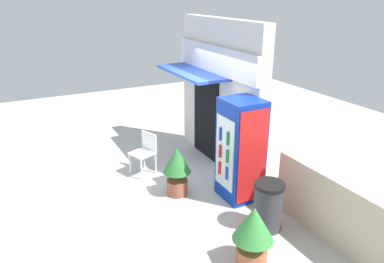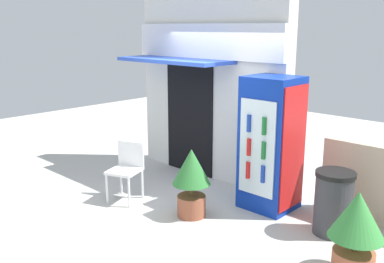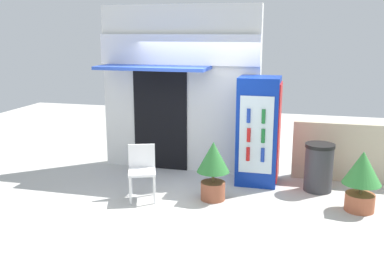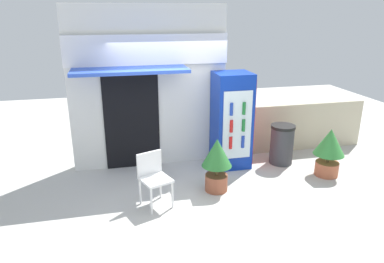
{
  "view_description": "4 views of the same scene",
  "coord_description": "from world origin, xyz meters",
  "px_view_note": "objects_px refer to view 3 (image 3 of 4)",
  "views": [
    {
      "loc": [
        6.16,
        -2.64,
        3.67
      ],
      "look_at": [
        0.25,
        0.39,
        1.14
      ],
      "focal_mm": 34.39,
      "sensor_mm": 36.0,
      "label": 1
    },
    {
      "loc": [
        4.36,
        -4.13,
        2.58
      ],
      "look_at": [
        0.22,
        0.23,
        1.12
      ],
      "focal_mm": 40.54,
      "sensor_mm": 36.0,
      "label": 2
    },
    {
      "loc": [
        1.83,
        -6.66,
        2.69
      ],
      "look_at": [
        0.02,
        0.38,
        1.02
      ],
      "focal_mm": 40.96,
      "sensor_mm": 36.0,
      "label": 3
    },
    {
      "loc": [
        -1.22,
        -5.5,
        3.05
      ],
      "look_at": [
        0.09,
        0.19,
        1.06
      ],
      "focal_mm": 33.37,
      "sensor_mm": 36.0,
      "label": 4
    }
  ],
  "objects_px": {
    "potted_plant_curbside": "(362,176)",
    "trash_bin": "(319,167)",
    "plastic_chair": "(142,167)",
    "potted_plant_near_shop": "(213,166)",
    "drink_cooler": "(259,131)"
  },
  "relations": [
    {
      "from": "potted_plant_near_shop",
      "to": "potted_plant_curbside",
      "type": "bearing_deg",
      "value": 2.81
    },
    {
      "from": "drink_cooler",
      "to": "potted_plant_curbside",
      "type": "xyz_separation_m",
      "value": [
        1.66,
        -0.9,
        -0.4
      ]
    },
    {
      "from": "drink_cooler",
      "to": "plastic_chair",
      "type": "xyz_separation_m",
      "value": [
        -1.75,
        -1.23,
        -0.44
      ]
    },
    {
      "from": "drink_cooler",
      "to": "potted_plant_near_shop",
      "type": "xyz_separation_m",
      "value": [
        -0.61,
        -1.01,
        -0.38
      ]
    },
    {
      "from": "plastic_chair",
      "to": "potted_plant_near_shop",
      "type": "xyz_separation_m",
      "value": [
        1.14,
        0.22,
        0.05
      ]
    },
    {
      "from": "potted_plant_curbside",
      "to": "trash_bin",
      "type": "relative_size",
      "value": 1.13
    },
    {
      "from": "plastic_chair",
      "to": "trash_bin",
      "type": "bearing_deg",
      "value": 20.94
    },
    {
      "from": "drink_cooler",
      "to": "potted_plant_near_shop",
      "type": "relative_size",
      "value": 1.98
    },
    {
      "from": "plastic_chair",
      "to": "trash_bin",
      "type": "height_order",
      "value": "plastic_chair"
    },
    {
      "from": "potted_plant_near_shop",
      "to": "trash_bin",
      "type": "distance_m",
      "value": 1.88
    },
    {
      "from": "plastic_chair",
      "to": "potted_plant_near_shop",
      "type": "bearing_deg",
      "value": 10.92
    },
    {
      "from": "drink_cooler",
      "to": "potted_plant_near_shop",
      "type": "height_order",
      "value": "drink_cooler"
    },
    {
      "from": "plastic_chair",
      "to": "potted_plant_near_shop",
      "type": "relative_size",
      "value": 0.91
    },
    {
      "from": "drink_cooler",
      "to": "potted_plant_near_shop",
      "type": "bearing_deg",
      "value": -121.16
    },
    {
      "from": "trash_bin",
      "to": "drink_cooler",
      "type": "bearing_deg",
      "value": 171.78
    }
  ]
}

